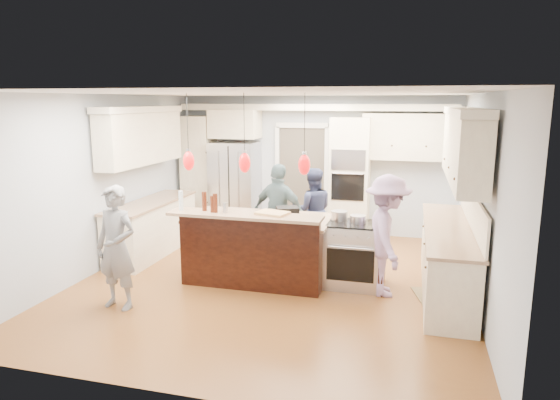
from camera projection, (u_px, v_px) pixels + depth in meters
The scene contains 23 objects.
ground_plane at pixel (274, 281), 7.31m from camera, with size 6.00×6.00×0.00m, color #905E27.
room_shell at pixel (274, 158), 6.96m from camera, with size 5.54×6.04×2.72m.
refrigerator at pixel (235, 187), 10.03m from camera, with size 0.90×0.70×1.80m, color #B7B7BC.
oven_column at pixel (350, 179), 9.42m from camera, with size 0.72×0.69×2.30m.
back_upper_cabinets at pixel (275, 149), 9.79m from camera, with size 5.30×0.61×2.54m.
right_counter_run at pixel (453, 217), 6.77m from camera, with size 0.64×3.10×2.51m.
left_cabinets at pixel (148, 193), 8.48m from camera, with size 0.64×2.30×2.51m.
kitchen_island at pixel (259, 247), 7.35m from camera, with size 2.10×1.46×1.12m.
island_range at pixel (355, 255), 7.07m from camera, with size 0.82×0.71×0.92m.
pendant_lights at pixel (245, 163), 6.54m from camera, with size 1.75×0.15×1.03m.
person_bar_end at pixel (116, 248), 6.25m from camera, with size 0.58×0.38×1.58m, color gray.
person_far_left at pixel (312, 210), 8.62m from camera, with size 0.72×0.56×1.48m, color #293050.
person_far_right at pixel (279, 213), 8.08m from camera, with size 0.95×0.39×1.62m, color #4A6268.
person_range_side at pixel (387, 236), 6.68m from camera, with size 1.06×0.61×1.65m, color #9E7EAA.
floor_rug at pixel (446, 301), 6.56m from camera, with size 0.69×1.01×0.01m, color olive.
water_bottle at pixel (181, 200), 6.85m from camera, with size 0.06×0.06×0.27m, color silver.
beer_bottle_a at pixel (204, 201), 6.81m from camera, with size 0.07×0.07×0.26m, color #481C0D.
beer_bottle_b at pixel (212, 204), 6.71m from camera, with size 0.06×0.06×0.23m, color #481C0D.
beer_bottle_c at pixel (215, 203), 6.70m from camera, with size 0.06×0.06×0.26m, color #481C0D.
drink_can at pixel (225, 208), 6.70m from camera, with size 0.07×0.07×0.14m, color #B7B7BC.
cutting_board at pixel (272, 213), 6.62m from camera, with size 0.41×0.29×0.03m, color #DEB866.
pot_large at pixel (339, 216), 7.13m from camera, with size 0.23×0.23×0.14m, color #B7B7BC.
pot_small at pixel (358, 219), 6.97m from camera, with size 0.22×0.22×0.11m, color #B7B7BC.
Camera 1 is at (1.88, -6.68, 2.60)m, focal length 32.00 mm.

